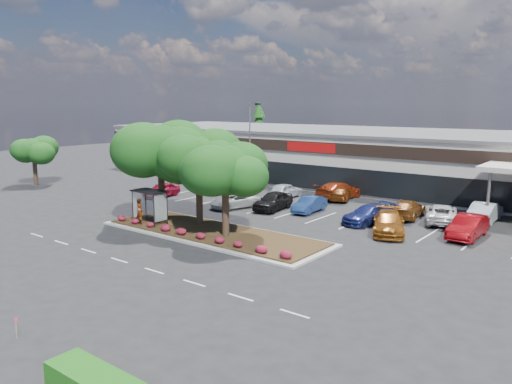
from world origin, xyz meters
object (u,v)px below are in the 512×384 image
Objects in this scene: survey_stake at (16,325)px; car_1 at (235,201)px; light_pole at (251,158)px; car_0 at (162,190)px.

survey_stake is 27.02m from car_1.
light_pole is 10.04m from car_0.
survey_stake is 31.26m from car_0.
light_pole is 4.97m from car_1.
car_0 is (-8.60, -3.83, -3.51)m from light_pole.
light_pole is 30.66m from survey_stake.
survey_stake is 0.20× the size of car_1.
car_1 is (-9.72, 25.21, 0.06)m from survey_stake.
car_0 is 0.90× the size of car_1.
light_pole reaches higher than car_0.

